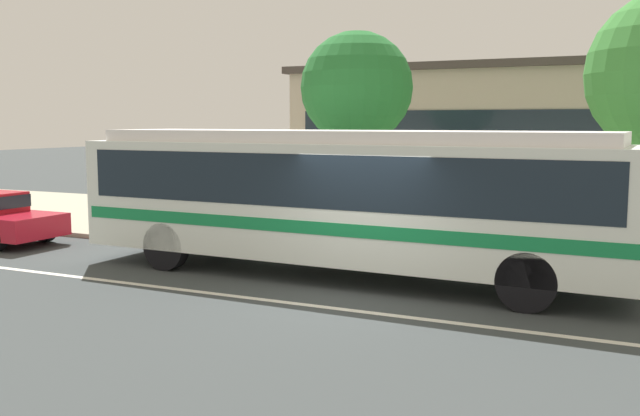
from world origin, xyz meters
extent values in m
plane|color=#373D3D|center=(0.00, 0.00, 0.00)|extent=(120.00, 120.00, 0.00)
cube|color=#A29E87|center=(0.00, 6.87, 0.06)|extent=(60.00, 8.00, 0.12)
cube|color=silver|center=(0.00, -0.80, 0.00)|extent=(56.00, 0.16, 0.01)
cube|color=white|center=(-0.89, 1.52, 1.55)|extent=(11.19, 2.73, 2.24)
cube|color=white|center=(-0.89, 1.52, 2.79)|extent=(10.29, 2.41, 0.24)
cube|color=#19232D|center=(-0.89, 1.52, 2.00)|extent=(10.52, 2.73, 0.99)
cube|color=#158043|center=(-0.89, 1.52, 1.14)|extent=(10.97, 2.75, 0.24)
cylinder|color=black|center=(2.92, 2.51, 0.50)|extent=(1.01, 0.30, 1.00)
cylinder|color=black|center=(2.86, 0.34, 0.50)|extent=(1.01, 0.30, 1.00)
cylinder|color=black|center=(-4.43, 2.69, 0.50)|extent=(1.01, 0.30, 1.00)
cylinder|color=black|center=(-4.48, 0.53, 0.50)|extent=(1.01, 0.30, 1.00)
cylinder|color=black|center=(-9.47, 2.02, 0.32)|extent=(0.64, 0.23, 0.64)
cylinder|color=#7E5F55|center=(0.30, 3.62, 0.58)|extent=(0.14, 0.14, 0.92)
cylinder|color=#7E5F55|center=(0.38, 3.76, 0.58)|extent=(0.14, 0.14, 0.92)
cylinder|color=green|center=(0.34, 3.69, 1.31)|extent=(0.46, 0.46, 0.55)
sphere|color=#DDAD88|center=(0.34, 3.69, 1.70)|extent=(0.21, 0.21, 0.21)
cylinder|color=gray|center=(2.91, 3.46, 1.40)|extent=(0.08, 0.08, 2.56)
cube|color=yellow|center=(2.91, 3.46, 2.48)|extent=(0.05, 0.44, 0.56)
cylinder|color=brown|center=(-2.17, 5.32, 1.53)|extent=(0.27, 0.27, 2.82)
sphere|color=#256E2F|center=(-2.17, 5.32, 3.92)|extent=(2.80, 2.80, 2.80)
cube|color=#B2A390|center=(0.86, 14.25, 2.36)|extent=(15.48, 7.09, 4.72)
cube|color=#19232D|center=(0.86, 10.68, 2.59)|extent=(14.24, 0.04, 1.70)
cube|color=#403733|center=(0.86, 14.25, 4.84)|extent=(15.88, 7.49, 0.24)
camera|label=1|loc=(4.59, -11.25, 3.08)|focal=39.69mm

